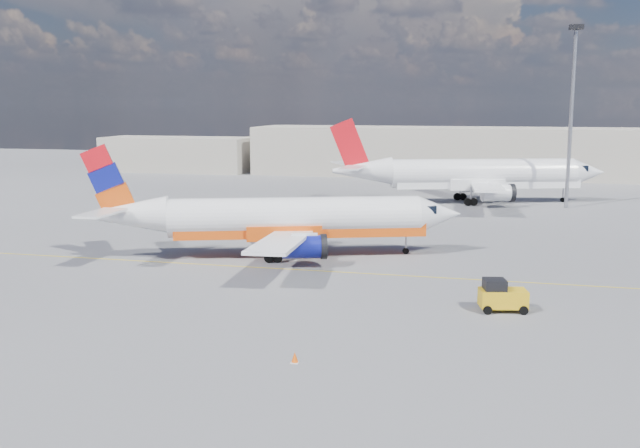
% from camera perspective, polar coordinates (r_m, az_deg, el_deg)
% --- Properties ---
extents(ground, '(240.00, 240.00, 0.00)m').
position_cam_1_polar(ground, '(48.21, 1.91, -4.73)').
color(ground, '#5D5D62').
rests_on(ground, ground).
extents(taxi_line, '(70.00, 0.15, 0.01)m').
position_cam_1_polar(taxi_line, '(51.07, 2.59, -3.91)').
color(taxi_line, yellow).
rests_on(taxi_line, ground).
extents(terminal_main, '(70.00, 14.00, 8.00)m').
position_cam_1_polar(terminal_main, '(121.10, 11.46, 5.68)').
color(terminal_main, beige).
rests_on(terminal_main, ground).
extents(terminal_annex, '(26.00, 10.00, 6.00)m').
position_cam_1_polar(terminal_annex, '(130.00, -11.31, 5.50)').
color(terminal_annex, beige).
rests_on(terminal_annex, ground).
extents(main_jet, '(29.66, 22.51, 9.01)m').
position_cam_1_polar(main_jet, '(55.89, -2.99, 0.40)').
color(main_jet, white).
rests_on(main_jet, ground).
extents(second_jet, '(33.83, 25.74, 10.25)m').
position_cam_1_polar(second_jet, '(88.21, 12.21, 3.86)').
color(second_jet, white).
rests_on(second_jet, ground).
extents(gse_tug, '(2.93, 2.17, 1.91)m').
position_cam_1_polar(gse_tug, '(42.92, 14.31, -5.60)').
color(gse_tug, black).
rests_on(gse_tug, ground).
extents(traffic_cone, '(0.38, 0.38, 0.53)m').
position_cam_1_polar(traffic_cone, '(33.81, -2.03, -10.62)').
color(traffic_cone, white).
rests_on(traffic_cone, ground).
extents(floodlight_mast, '(1.50, 1.50, 20.54)m').
position_cam_1_polar(floodlight_mast, '(86.22, 19.52, 9.33)').
color(floodlight_mast, '#9B9BA3').
rests_on(floodlight_mast, ground).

